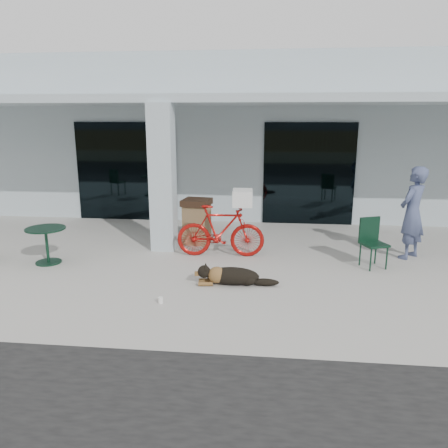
# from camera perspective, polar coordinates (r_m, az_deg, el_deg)

# --- Properties ---
(ground) EXTENTS (80.00, 80.00, 0.00)m
(ground) POSITION_cam_1_polar(r_m,az_deg,el_deg) (7.39, -0.50, -8.77)
(ground) COLOR #AAA6A0
(ground) RESTS_ON ground
(building) EXTENTS (22.00, 7.00, 4.50)m
(building) POSITION_cam_1_polar(r_m,az_deg,el_deg) (15.31, 3.21, 11.63)
(building) COLOR #B1C1C8
(building) RESTS_ON ground
(storefront_glass_left) EXTENTS (2.80, 0.06, 2.70)m
(storefront_glass_left) POSITION_cam_1_polar(r_m,az_deg,el_deg) (12.50, -12.63, 6.67)
(storefront_glass_left) COLOR black
(storefront_glass_left) RESTS_ON ground
(storefront_glass_right) EXTENTS (2.40, 0.06, 2.70)m
(storefront_glass_right) POSITION_cam_1_polar(r_m,az_deg,el_deg) (11.89, 11.00, 6.40)
(storefront_glass_right) COLOR black
(storefront_glass_right) RESTS_ON ground
(column) EXTENTS (0.50, 0.50, 3.12)m
(column) POSITION_cam_1_polar(r_m,az_deg,el_deg) (9.45, -8.02, 5.92)
(column) COLOR #B1C1C8
(column) RESTS_ON ground
(overhang) EXTENTS (22.00, 2.80, 0.18)m
(overhang) POSITION_cam_1_polar(r_m,az_deg,el_deg) (10.41, 1.83, 15.87)
(overhang) COLOR #B1C1C8
(overhang) RESTS_ON column
(bicycle) EXTENTS (1.83, 0.60, 1.09)m
(bicycle) POSITION_cam_1_polar(r_m,az_deg,el_deg) (9.02, -0.46, -0.91)
(bicycle) COLOR #A8110D
(bicycle) RESTS_ON ground
(laundry_basket) EXTENTS (0.42, 0.55, 0.32)m
(laundry_basket) POSITION_cam_1_polar(r_m,az_deg,el_deg) (8.85, 2.44, 3.45)
(laundry_basket) COLOR white
(laundry_basket) RESTS_ON bicycle
(dog) EXTENTS (1.11, 0.48, 0.36)m
(dog) POSITION_cam_1_polar(r_m,az_deg,el_deg) (7.61, 1.11, -6.66)
(dog) COLOR black
(dog) RESTS_ON ground
(cup_near_dog) EXTENTS (0.10, 0.10, 0.10)m
(cup_near_dog) POSITION_cam_1_polar(r_m,az_deg,el_deg) (7.00, -8.30, -9.83)
(cup_near_dog) COLOR white
(cup_near_dog) RESTS_ON ground
(cafe_table_near) EXTENTS (0.99, 0.99, 0.72)m
(cafe_table_near) POSITION_cam_1_polar(r_m,az_deg,el_deg) (9.33, -22.11, -2.63)
(cafe_table_near) COLOR #123624
(cafe_table_near) RESTS_ON ground
(cafe_chair_far_a) EXTENTS (0.58, 0.60, 0.96)m
(cafe_chair_far_a) POSITION_cam_1_polar(r_m,az_deg,el_deg) (8.84, 19.03, -2.43)
(cafe_chair_far_a) COLOR #123624
(cafe_chair_far_a) RESTS_ON ground
(person) EXTENTS (0.80, 0.81, 1.89)m
(person) POSITION_cam_1_polar(r_m,az_deg,el_deg) (9.61, 23.38, 1.33)
(person) COLOR #465076
(person) RESTS_ON ground
(trash_receptacle) EXTENTS (0.68, 0.68, 1.03)m
(trash_receptacle) POSITION_cam_1_polar(r_m,az_deg,el_deg) (9.99, -3.56, 0.35)
(trash_receptacle) COLOR brown
(trash_receptacle) RESTS_ON ground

